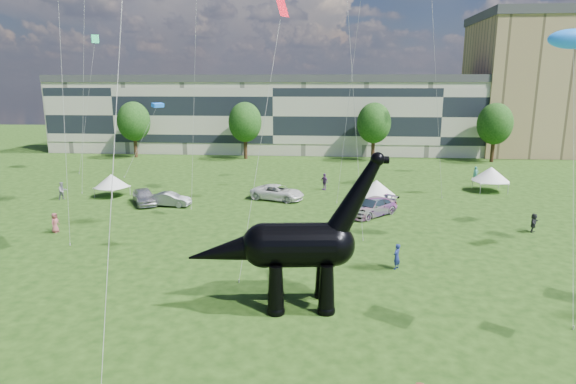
{
  "coord_description": "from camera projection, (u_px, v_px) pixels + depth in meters",
  "views": [
    {
      "loc": [
        1.05,
        -22.03,
        11.89
      ],
      "look_at": [
        -1.47,
        8.0,
        5.0
      ],
      "focal_mm": 30.0,
      "sensor_mm": 36.0,
      "label": 1
    }
  ],
  "objects": [
    {
      "name": "car_grey",
      "position": [
        170.0,
        199.0,
        47.16
      ],
      "size": [
        4.21,
        1.8,
        1.35
      ],
      "primitive_type": "imported",
      "rotation": [
        0.0,
        0.0,
        1.48
      ],
      "color": "slate",
      "rests_on": "ground"
    },
    {
      "name": "gazebo_near",
      "position": [
        376.0,
        188.0,
        46.89
      ],
      "size": [
        4.85,
        4.85,
        2.62
      ],
      "rotation": [
        0.0,
        0.0,
        0.37
      ],
      "color": "white",
      "rests_on": "ground"
    },
    {
      "name": "tree_mid_right",
      "position": [
        374.0,
        120.0,
        73.57
      ],
      "size": [
        5.2,
        5.2,
        9.44
      ],
      "color": "#382314",
      "rests_on": "ground"
    },
    {
      "name": "dinosaur_sculpture",
      "position": [
        292.0,
        248.0,
        25.57
      ],
      "size": [
        10.73,
        3.23,
        8.74
      ],
      "rotation": [
        0.0,
        0.0,
        0.11
      ],
      "color": "black",
      "rests_on": "ground"
    },
    {
      "name": "tree_far_right",
      "position": [
        495.0,
        120.0,
        72.1
      ],
      "size": [
        5.2,
        5.2,
        9.44
      ],
      "color": "#382314",
      "rests_on": "ground"
    },
    {
      "name": "car_dark",
      "position": [
        372.0,
        207.0,
        43.78
      ],
      "size": [
        5.46,
        5.52,
        1.6
      ],
      "primitive_type": "imported",
      "rotation": [
        0.0,
        0.0,
        -0.77
      ],
      "color": "#595960",
      "rests_on": "ground"
    },
    {
      "name": "gazebo_far",
      "position": [
        491.0,
        174.0,
        53.3
      ],
      "size": [
        4.0,
        4.0,
        2.77
      ],
      "rotation": [
        0.0,
        0.0,
        0.01
      ],
      "color": "white",
      "rests_on": "ground"
    },
    {
      "name": "tree_mid_left",
      "position": [
        245.0,
        119.0,
        75.2
      ],
      "size": [
        5.2,
        5.2,
        9.44
      ],
      "color": "#382314",
      "rests_on": "ground"
    },
    {
      "name": "gazebo_left",
      "position": [
        111.0,
        181.0,
        50.95
      ],
      "size": [
        4.44,
        4.44,
        2.4
      ],
      "rotation": [
        0.0,
        0.0,
        -0.36
      ],
      "color": "silver",
      "rests_on": "ground"
    },
    {
      "name": "car_silver",
      "position": [
        144.0,
        197.0,
        47.82
      ],
      "size": [
        3.93,
        4.94,
        1.58
      ],
      "primitive_type": "imported",
      "rotation": [
        0.0,
        0.0,
        0.53
      ],
      "color": "#B4B3B8",
      "rests_on": "ground"
    },
    {
      "name": "visitors",
      "position": [
        300.0,
        216.0,
        40.55
      ],
      "size": [
        46.31,
        44.84,
        1.88
      ],
      "color": "#904849",
      "rests_on": "ground"
    },
    {
      "name": "ground",
      "position": [
        304.0,
        325.0,
        24.14
      ],
      "size": [
        220.0,
        220.0,
        0.0
      ],
      "primitive_type": "plane",
      "color": "#16330C",
      "rests_on": "ground"
    },
    {
      "name": "terrace_row",
      "position": [
        277.0,
        117.0,
        83.68
      ],
      "size": [
        78.0,
        11.0,
        12.0
      ],
      "primitive_type": "cube",
      "color": "beige",
      "rests_on": "ground"
    },
    {
      "name": "car_white",
      "position": [
        278.0,
        192.0,
        49.69
      ],
      "size": [
        6.06,
        4.15,
        1.54
      ],
      "primitive_type": "imported",
      "rotation": [
        0.0,
        0.0,
        1.25
      ],
      "color": "silver",
      "rests_on": "ground"
    },
    {
      "name": "tree_far_left",
      "position": [
        134.0,
        118.0,
        76.66
      ],
      "size": [
        5.2,
        5.2,
        9.44
      ],
      "color": "#382314",
      "rests_on": "ground"
    },
    {
      "name": "apartment_block",
      "position": [
        559.0,
        88.0,
        81.57
      ],
      "size": [
        28.0,
        18.0,
        22.0
      ],
      "primitive_type": "cube",
      "color": "tan",
      "rests_on": "ground"
    }
  ]
}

